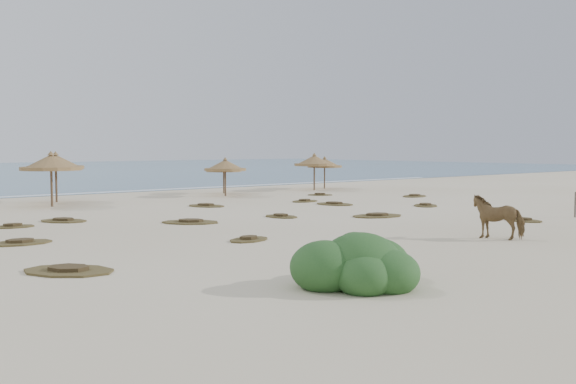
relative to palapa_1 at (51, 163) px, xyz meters
name	(u,v)px	position (x,y,z in m)	size (l,w,h in m)	color
ground	(381,224)	(8.04, -17.23, -2.41)	(160.00, 160.00, 0.00)	beige
foam_line	(119,192)	(8.04, 8.77, -2.41)	(70.00, 0.60, 0.01)	white
palapa_1	(51,163)	(0.00, 0.00, 0.00)	(3.77, 3.77, 3.11)	brown
palapa_2	(56,163)	(1.25, 2.78, -0.03)	(3.62, 3.62, 3.07)	brown
palapa_3	(225,166)	(11.78, 0.23, -0.36)	(3.53, 3.53, 2.65)	brown
palapa_4	(224,168)	(13.16, 2.50, -0.56)	(3.37, 3.37, 2.39)	brown
palapa_5	(325,163)	(22.45, 1.89, -0.40)	(3.14, 3.14, 2.60)	brown
palapa_6	(314,161)	(20.41, 0.84, -0.17)	(4.00, 4.00, 2.89)	brown
horse	(498,217)	(8.11, -22.87, -1.62)	(0.85, 1.87, 1.58)	olive
fence_post_far	(575,205)	(17.16, -21.25, -1.81)	(0.09, 0.09, 1.20)	brown
bush	(360,266)	(-1.54, -25.26, -1.93)	(3.31, 2.92, 1.48)	#335F28
scrub_0	(20,242)	(-5.71, -13.17, -2.36)	(2.26, 1.62, 0.16)	brown
scrub_1	(190,222)	(1.95, -11.61, -2.36)	(2.96, 2.97, 0.16)	brown
scrub_2	(281,216)	(6.47, -12.35, -2.36)	(1.36, 1.93, 0.16)	brown
scrub_3	(334,204)	(13.01, -9.16, -2.36)	(1.95, 2.62, 0.16)	brown
scrub_4	(426,205)	(16.36, -13.06, -2.36)	(2.37, 2.30, 0.16)	brown
scrub_5	(414,196)	(21.36, -8.18, -2.36)	(2.60, 2.15, 0.16)	brown
scrub_6	(63,220)	(-2.16, -7.56, -2.36)	(2.42, 2.64, 0.16)	brown
scrub_7	(305,201)	(12.99, -6.57, -2.36)	(1.94, 1.34, 0.16)	brown
scrub_8	(13,226)	(-4.53, -8.28, -2.36)	(1.91, 1.48, 0.16)	brown
scrub_9	(377,215)	(10.19, -15.07, -2.36)	(2.92, 2.27, 0.16)	brown
scrub_10	(320,195)	(17.23, -3.29, -2.36)	(2.01, 1.96, 0.16)	brown
scrub_11	(249,239)	(0.79, -17.55, -2.36)	(1.89, 1.45, 0.16)	brown
scrub_12	(523,220)	(13.81, -20.56, -2.36)	(1.13, 1.73, 0.16)	brown
scrub_13	(206,205)	(6.71, -5.36, -2.36)	(2.16, 2.66, 0.16)	brown
scrub_14	(68,270)	(-6.30, -19.16, -2.36)	(2.86, 3.03, 0.16)	brown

